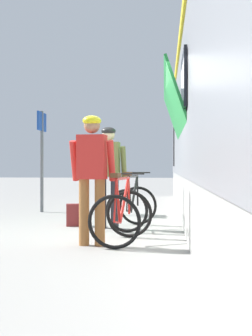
# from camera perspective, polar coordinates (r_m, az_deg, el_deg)

# --- Properties ---
(ground_plane) EXTENTS (80.00, 80.00, 0.00)m
(ground_plane) POSITION_cam_1_polar(r_m,az_deg,el_deg) (7.30, -2.54, -8.28)
(ground_plane) COLOR #A09E99
(cyclist_near_in_red) EXTENTS (0.63, 0.35, 1.76)m
(cyclist_near_in_red) POSITION_cam_1_polar(r_m,az_deg,el_deg) (6.22, -4.25, 0.02)
(cyclist_near_in_red) COLOR #935B2D
(cyclist_near_in_red) RESTS_ON ground
(cyclist_far_in_olive) EXTENTS (0.63, 0.34, 1.76)m
(cyclist_far_in_olive) POSITION_cam_1_polar(r_m,az_deg,el_deg) (7.98, -2.18, 0.03)
(cyclist_far_in_olive) COLOR #232328
(cyclist_far_in_olive) RESTS_ON ground
(bicycle_near_red) EXTENTS (0.83, 1.14, 0.99)m
(bicycle_near_red) POSITION_cam_1_polar(r_m,az_deg,el_deg) (6.45, -0.48, -5.78)
(bicycle_near_red) COLOR black
(bicycle_near_red) RESTS_ON ground
(bicycle_far_black) EXTENTS (0.83, 1.15, 0.99)m
(bicycle_far_black) POSITION_cam_1_polar(r_m,az_deg,el_deg) (7.97, 0.81, -4.66)
(bicycle_far_black) COLOR black
(bicycle_far_black) RESTS_ON ground
(backpack_on_platform) EXTENTS (0.31, 0.24, 0.40)m
(backpack_on_platform) POSITION_cam_1_polar(r_m,az_deg,el_deg) (8.37, -6.47, -5.82)
(backpack_on_platform) COLOR maroon
(backpack_on_platform) RESTS_ON ground
(platform_sign_post) EXTENTS (0.08, 0.70, 2.40)m
(platform_sign_post) POSITION_cam_1_polar(r_m,az_deg,el_deg) (11.08, -10.43, 2.98)
(platform_sign_post) COLOR #595B60
(platform_sign_post) RESTS_ON ground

